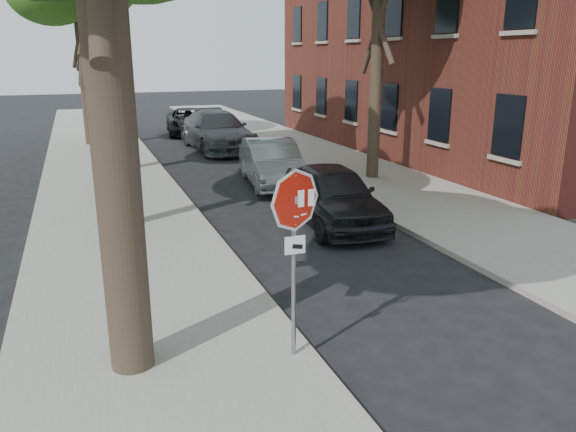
% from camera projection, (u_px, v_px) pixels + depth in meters
% --- Properties ---
extents(ground, '(120.00, 120.00, 0.00)m').
position_uv_depth(ground, '(339.00, 352.00, 8.01)').
color(ground, black).
rests_on(ground, ground).
extents(sidewalk_left, '(4.00, 55.00, 0.12)m').
position_uv_depth(sidewalk_left, '(107.00, 186.00, 17.95)').
color(sidewalk_left, gray).
rests_on(sidewalk_left, ground).
extents(sidewalk_right, '(4.00, 55.00, 0.12)m').
position_uv_depth(sidewalk_right, '(346.00, 168.00, 20.81)').
color(sidewalk_right, gray).
rests_on(sidewalk_right, ground).
extents(curb_left, '(0.12, 55.00, 0.13)m').
position_uv_depth(curb_left, '(171.00, 181.00, 18.64)').
color(curb_left, '#9E9384').
rests_on(curb_left, ground).
extents(curb_right, '(0.12, 55.00, 0.13)m').
position_uv_depth(curb_right, '(294.00, 171.00, 20.12)').
color(curb_right, '#9E9384').
rests_on(curb_right, ground).
extents(stop_sign, '(0.76, 0.34, 2.61)m').
position_uv_depth(stop_sign, '(295.00, 228.00, 7.21)').
color(stop_sign, gray).
rests_on(stop_sign, sidewalk_left).
extents(car_a, '(2.14, 4.50, 1.49)m').
position_uv_depth(car_a, '(333.00, 195.00, 13.92)').
color(car_a, black).
rests_on(car_a, ground).
extents(car_b, '(2.10, 4.58, 1.46)m').
position_uv_depth(car_b, '(272.00, 163.00, 18.15)').
color(car_b, '#94969B').
rests_on(car_b, ground).
extents(car_c, '(2.62, 5.91, 1.68)m').
position_uv_depth(car_c, '(217.00, 131.00, 24.85)').
color(car_c, '#49494E').
rests_on(car_c, ground).
extents(car_d, '(2.80, 5.10, 1.35)m').
position_uv_depth(car_d, '(189.00, 121.00, 29.90)').
color(car_d, black).
rests_on(car_d, ground).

